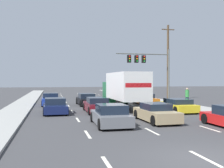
# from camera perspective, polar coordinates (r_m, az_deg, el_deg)

# --- Properties ---
(ground_plane) EXTENTS (140.00, 140.00, 0.00)m
(ground_plane) POSITION_cam_1_polar(r_m,az_deg,el_deg) (33.66, -3.91, -3.76)
(ground_plane) COLOR #3D3D3F
(sidewalk_right) EXTENTS (2.47, 80.00, 0.14)m
(sidewalk_right) POSITION_cam_1_polar(r_m,az_deg,el_deg) (31.27, 12.59, -4.00)
(sidewalk_right) COLOR #9E9E99
(sidewalk_right) RESTS_ON ground_plane
(sidewalk_left) EXTENTS (2.47, 80.00, 0.14)m
(sidewalk_left) POSITION_cam_1_polar(r_m,az_deg,el_deg) (28.43, -18.88, -4.51)
(sidewalk_left) COLOR #9E9E99
(sidewalk_left) RESTS_ON ground_plane
(lane_markings) EXTENTS (6.94, 52.00, 0.01)m
(lane_markings) POSITION_cam_1_polar(r_m,az_deg,el_deg) (28.90, -2.43, -4.51)
(lane_markings) COLOR silver
(lane_markings) RESTS_ON ground_plane
(car_blue) EXTENTS (1.88, 4.18, 1.32)m
(car_blue) POSITION_cam_1_polar(r_m,az_deg,el_deg) (29.55, -12.89, -3.27)
(car_blue) COLOR #1E389E
(car_blue) RESTS_ON ground_plane
(car_navy) EXTENTS (1.99, 4.16, 1.25)m
(car_navy) POSITION_cam_1_polar(r_m,az_deg,el_deg) (22.36, -11.96, -4.66)
(car_navy) COLOR #141E4C
(car_navy) RESTS_ON ground_plane
(car_black) EXTENTS (1.92, 4.45, 1.27)m
(car_black) POSITION_cam_1_polar(r_m,az_deg,el_deg) (29.07, -5.43, -3.34)
(car_black) COLOR black
(car_black) RESTS_ON ground_plane
(car_maroon) EXTENTS (1.86, 4.49, 1.27)m
(car_maroon) POSITION_cam_1_polar(r_m,az_deg,el_deg) (22.54, -3.25, -4.56)
(car_maroon) COLOR maroon
(car_maroon) RESTS_ON ground_plane
(car_gray) EXTENTS (1.98, 4.07, 1.27)m
(car_gray) POSITION_cam_1_polar(r_m,az_deg,el_deg) (16.14, -0.29, -6.74)
(car_gray) COLOR slate
(car_gray) RESTS_ON ground_plane
(box_truck) EXTENTS (2.71, 8.68, 3.39)m
(box_truck) POSITION_cam_1_polar(r_m,az_deg,el_deg) (25.46, 2.53, -0.81)
(box_truck) COLOR white
(box_truck) RESTS_ON ground_plane
(car_tan) EXTENTS (1.91, 4.21, 1.20)m
(car_tan) POSITION_cam_1_polar(r_m,az_deg,el_deg) (17.81, 9.29, -6.10)
(car_tan) COLOR tan
(car_tan) RESTS_ON ground_plane
(car_orange) EXTENTS (1.90, 4.44, 1.18)m
(car_orange) POSITION_cam_1_polar(r_m,az_deg,el_deg) (30.45, 7.01, -3.22)
(car_orange) COLOR orange
(car_orange) RESTS_ON ground_plane
(car_yellow) EXTENTS (2.03, 4.58, 1.13)m
(car_yellow) POSITION_cam_1_polar(r_m,az_deg,el_deg) (23.64, 13.47, -4.45)
(car_yellow) COLOR yellow
(car_yellow) RESTS_ON ground_plane
(traffic_signal_mast) EXTENTS (7.21, 0.69, 6.74)m
(traffic_signal_mast) POSITION_cam_1_polar(r_m,az_deg,el_deg) (34.97, 7.04, 4.58)
(traffic_signal_mast) COLOR #595B56
(traffic_signal_mast) RESTS_ON ground_plane
(utility_pole_mid) EXTENTS (1.80, 0.28, 10.10)m
(utility_pole_mid) POSITION_cam_1_polar(r_m,az_deg,el_deg) (37.18, 11.75, 4.67)
(utility_pole_mid) COLOR brown
(utility_pole_mid) RESTS_ON ground_plane
(pedestrian_near_corner) EXTENTS (0.38, 0.38, 1.78)m
(pedestrian_near_corner) POSITION_cam_1_polar(r_m,az_deg,el_deg) (28.35, 15.62, -2.57)
(pedestrian_near_corner) COLOR #1E233F
(pedestrian_near_corner) RESTS_ON sidewalk_right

